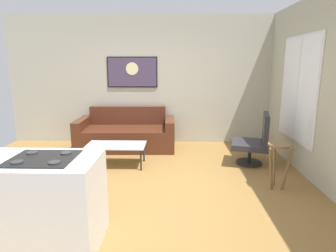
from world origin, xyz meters
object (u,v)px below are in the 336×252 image
Objects in this scene: armchair at (255,141)px; wall_painting at (132,72)px; coffee_table at (116,146)px; couch at (126,135)px; bar_stool at (278,155)px.

wall_painting is (-2.37, 1.45, 1.16)m from armchair.
armchair is at bearing 2.89° from coffee_table.
couch is at bearing 90.17° from coffee_table.
bar_stool is at bearing -19.61° from coffee_table.
coffee_table is 1.54× the size of bar_stool.
wall_painting reaches higher than bar_stool.
wall_painting is (0.09, 0.49, 1.30)m from couch.
wall_painting reaches higher than couch.
wall_painting is at bearing 148.48° from armchair.
couch is at bearing -100.15° from wall_painting.
couch is at bearing 158.63° from armchair.
coffee_table is at bearing 160.39° from bar_stool.
coffee_table is 2.66m from bar_stool.
wall_painting reaches higher than coffee_table.
armchair is 3.01m from wall_painting.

